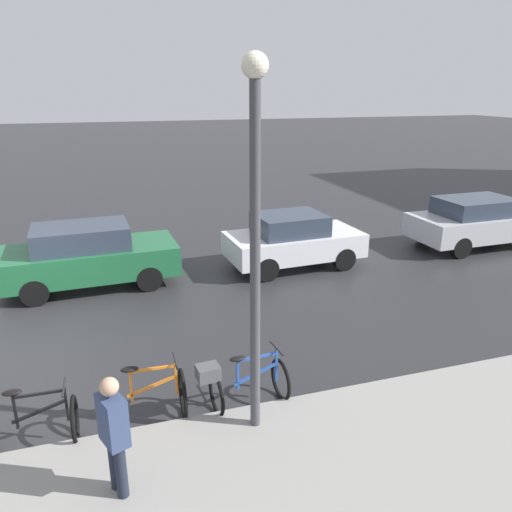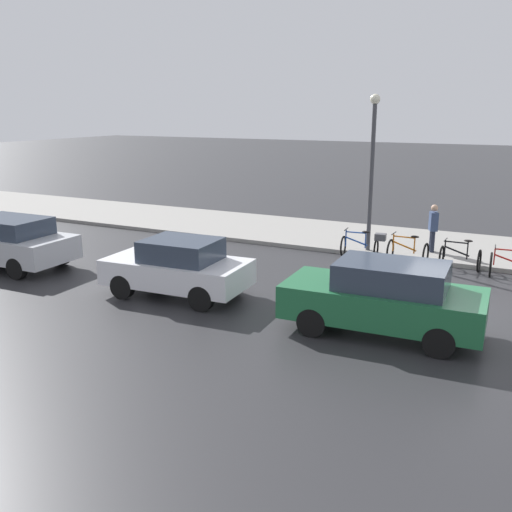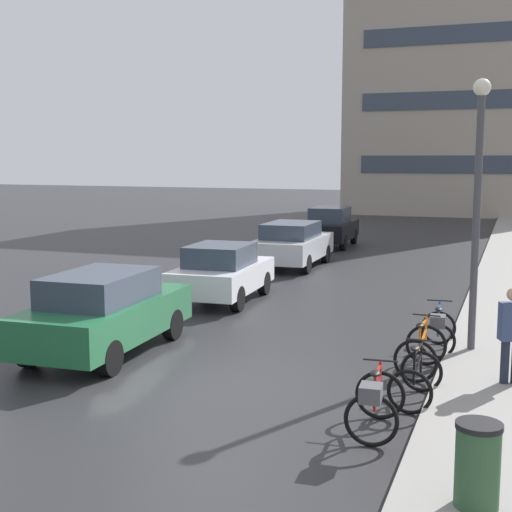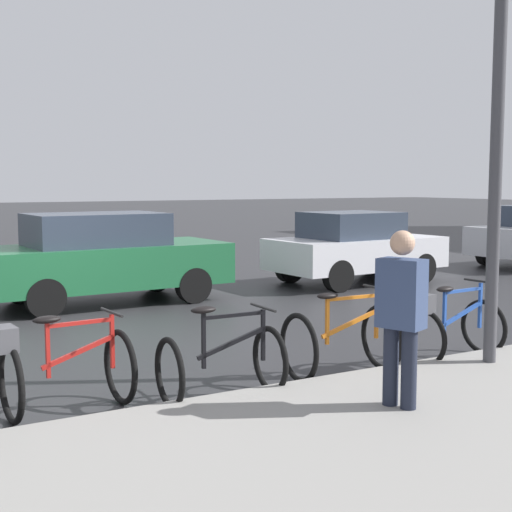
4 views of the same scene
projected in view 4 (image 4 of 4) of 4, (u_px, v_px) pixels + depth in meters
ground_plane at (83, 339)px, 9.79m from camera, size 140.00×140.00×0.00m
bicycle_nearest at (52, 364)px, 6.50m from camera, size 0.81×1.39×0.94m
bicycle_second at (222, 362)px, 7.00m from camera, size 0.72×1.17×0.96m
bicycle_third at (342, 339)px, 7.88m from camera, size 0.80×1.20×0.97m
bicycle_farthest at (446, 323)px, 8.47m from camera, size 0.78×1.44×0.94m
car_green at (103, 257)px, 12.59m from camera, size 2.01×4.33×1.61m
car_white at (355, 247)px, 15.18m from camera, size 2.03×3.82×1.52m
pedestrian at (401, 315)px, 6.30m from camera, size 0.46×0.37×1.73m
streetlamp at (498, 89)px, 7.69m from camera, size 0.32×0.32×5.23m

